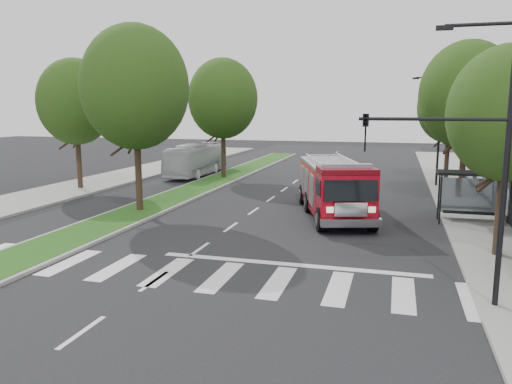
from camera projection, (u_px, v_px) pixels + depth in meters
ground at (200, 249)px, 20.43m from camera, size 140.00×140.00×0.00m
sidewalk_right at (489, 215)px, 26.56m from camera, size 5.00×80.00×0.15m
sidewalk_left at (56, 193)px, 33.79m from camera, size 5.00×80.00×0.15m
median at (215, 181)px, 39.11m from camera, size 3.00×50.00×0.15m
bus_shelter at (470, 183)px, 24.83m from camera, size 3.20×1.60×2.61m
tree_right_near at (508, 114)px, 18.34m from camera, size 4.40×4.40×8.05m
tree_right_mid at (467, 95)px, 29.57m from camera, size 5.60×5.60×9.72m
tree_right_far at (450, 107)px, 39.17m from camera, size 5.00×5.00×8.73m
tree_median_near at (135, 87)px, 26.61m from camera, size 5.80×5.80×10.16m
tree_median_far at (223, 99)px, 39.95m from camera, size 5.60×5.60×9.72m
tree_left_mid at (75, 102)px, 34.55m from camera, size 5.20×5.20×9.16m
streetlight_right_near at (473, 146)px, 13.77m from camera, size 4.08×0.22×8.00m
streetlight_right_far at (437, 126)px, 35.91m from camera, size 2.11×0.20×8.00m
fire_engine at (334, 188)px, 26.61m from camera, size 5.27×9.49×3.16m
city_bus at (197, 159)px, 43.17m from camera, size 2.47×9.75×2.70m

